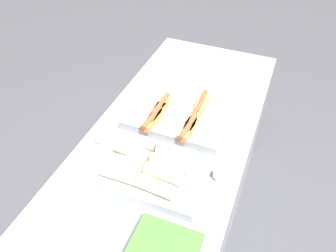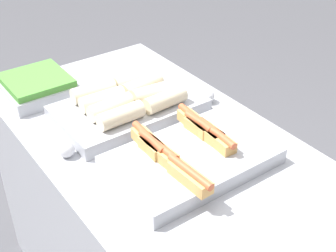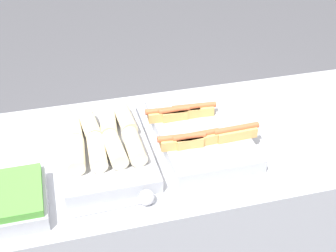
% 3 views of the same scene
% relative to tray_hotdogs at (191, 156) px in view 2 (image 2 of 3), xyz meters
% --- Properties ---
extents(tray_hotdogs, '(0.37, 0.48, 0.10)m').
position_rel_tray_hotdogs_xyz_m(tray_hotdogs, '(0.00, 0.00, 0.00)').
color(tray_hotdogs, '#A8AAB2').
rests_on(tray_hotdogs, counter).
extents(tray_wraps, '(0.31, 0.50, 0.11)m').
position_rel_tray_hotdogs_xyz_m(tray_wraps, '(-0.35, -0.00, 0.01)').
color(tray_wraps, '#A8AAB2').
rests_on(tray_wraps, counter).
extents(tray_side_front, '(0.25, 0.24, 0.07)m').
position_rel_tray_hotdogs_xyz_m(tray_side_front, '(-0.68, -0.20, 0.00)').
color(tray_side_front, '#A8AAB2').
rests_on(tray_side_front, counter).
extents(serving_spoon_near, '(0.26, 0.05, 0.05)m').
position_rel_tray_hotdogs_xyz_m(serving_spoon_near, '(-0.28, -0.28, -0.01)').
color(serving_spoon_near, silver).
rests_on(serving_spoon_near, counter).
extents(serving_spoon_far, '(0.26, 0.05, 0.05)m').
position_rel_tray_hotdogs_xyz_m(serving_spoon_far, '(-0.28, 0.28, -0.01)').
color(serving_spoon_far, silver).
rests_on(serving_spoon_far, counter).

